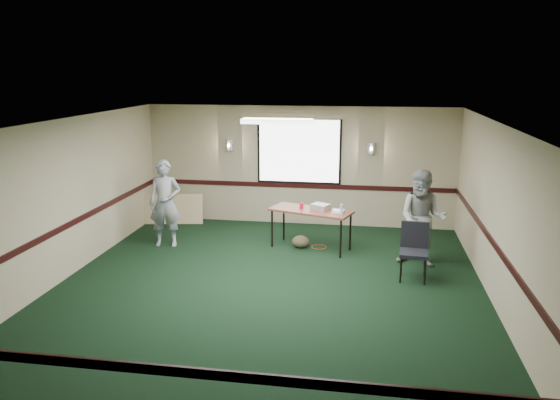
# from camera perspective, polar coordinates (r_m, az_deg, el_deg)

# --- Properties ---
(ground) EXTENTS (8.00, 8.00, 0.00)m
(ground) POSITION_cam_1_polar(r_m,az_deg,el_deg) (8.97, -1.35, -9.42)
(ground) COLOR black
(ground) RESTS_ON ground
(room_shell) EXTENTS (8.00, 8.02, 8.00)m
(room_shell) POSITION_cam_1_polar(r_m,az_deg,el_deg) (10.53, 0.72, 3.05)
(room_shell) COLOR tan
(room_shell) RESTS_ON ground
(folding_table) EXTENTS (1.72, 1.12, 0.80)m
(folding_table) POSITION_cam_1_polar(r_m,az_deg,el_deg) (10.76, 3.26, -1.31)
(folding_table) COLOR #512417
(folding_table) RESTS_ON ground
(projector) EXTENTS (0.42, 0.39, 0.11)m
(projector) POSITION_cam_1_polar(r_m,az_deg,el_deg) (10.75, 4.26, -0.71)
(projector) COLOR gray
(projector) RESTS_ON folding_table
(game_console) EXTENTS (0.22, 0.19, 0.05)m
(game_console) POSITION_cam_1_polar(r_m,az_deg,el_deg) (10.57, 6.14, -1.17)
(game_console) COLOR white
(game_console) RESTS_ON folding_table
(red_cup) EXTENTS (0.07, 0.07, 0.11)m
(red_cup) POSITION_cam_1_polar(r_m,az_deg,el_deg) (10.81, 2.25, -0.61)
(red_cup) COLOR #B90C28
(red_cup) RESTS_ON folding_table
(water_bottle) EXTENTS (0.06, 0.06, 0.20)m
(water_bottle) POSITION_cam_1_polar(r_m,az_deg,el_deg) (10.41, 6.45, -0.98)
(water_bottle) COLOR #88AADF
(water_bottle) RESTS_ON folding_table
(duffel_bag) EXTENTS (0.43, 0.38, 0.25)m
(duffel_bag) POSITION_cam_1_polar(r_m,az_deg,el_deg) (10.97, 2.17, -4.37)
(duffel_bag) COLOR #423A25
(duffel_bag) RESTS_ON ground
(cable_coil) EXTENTS (0.35, 0.35, 0.02)m
(cable_coil) POSITION_cam_1_polar(r_m,az_deg,el_deg) (11.04, 4.09, -4.92)
(cable_coil) COLOR #C03D18
(cable_coil) RESTS_ON ground
(folded_table) EXTENTS (1.36, 0.43, 0.69)m
(folded_table) POSITION_cam_1_polar(r_m,az_deg,el_deg) (12.83, -11.06, -0.93)
(folded_table) COLOR tan
(folded_table) RESTS_ON ground
(conference_chair) EXTENTS (0.51, 0.53, 0.96)m
(conference_chair) POSITION_cam_1_polar(r_m,az_deg,el_deg) (9.58, 13.84, -4.71)
(conference_chair) COLOR black
(conference_chair) RESTS_ON ground
(person_left) EXTENTS (0.70, 0.52, 1.76)m
(person_left) POSITION_cam_1_polar(r_m,az_deg,el_deg) (11.15, -11.91, -0.33)
(person_left) COLOR #3A5581
(person_left) RESTS_ON ground
(person_right) EXTENTS (1.00, 0.86, 1.77)m
(person_right) POSITION_cam_1_polar(r_m,az_deg,el_deg) (10.13, 14.65, -1.87)
(person_right) COLOR #728FB2
(person_right) RESTS_ON ground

